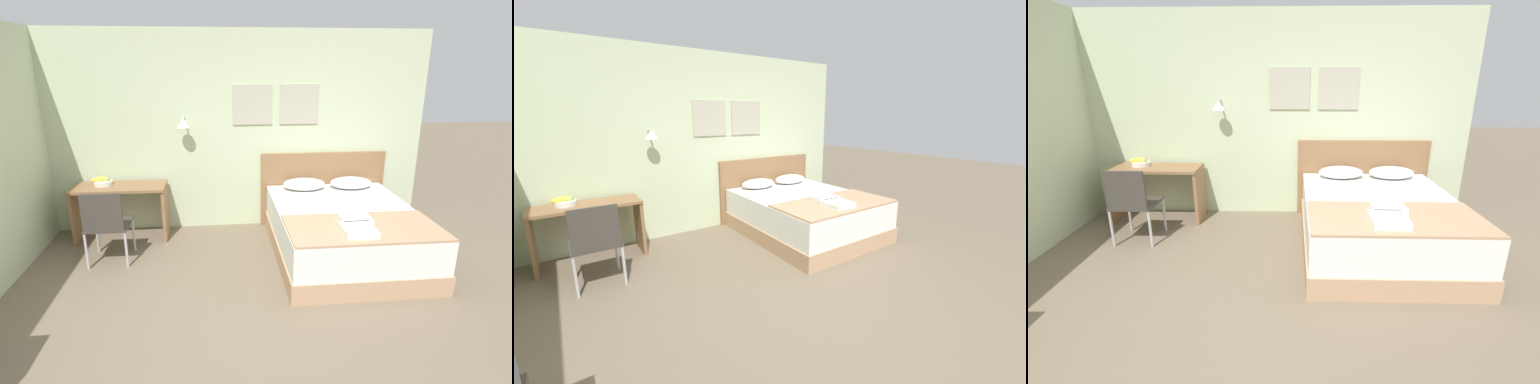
# 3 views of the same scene
# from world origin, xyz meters

# --- Properties ---
(ground_plane) EXTENTS (24.00, 24.00, 0.00)m
(ground_plane) POSITION_xyz_m (0.00, 0.00, 0.00)
(ground_plane) COLOR #756651
(wall_back) EXTENTS (5.46, 0.31, 2.65)m
(wall_back) POSITION_xyz_m (0.01, 2.69, 1.33)
(wall_back) COLOR beige
(wall_back) RESTS_ON ground_plane
(bed) EXTENTS (1.64, 2.04, 0.59)m
(bed) POSITION_xyz_m (1.35, 1.58, 0.29)
(bed) COLOR tan
(bed) RESTS_ON ground_plane
(headboard) EXTENTS (1.76, 0.06, 1.04)m
(headboard) POSITION_xyz_m (1.35, 2.63, 0.52)
(headboard) COLOR #8E6642
(headboard) RESTS_ON ground_plane
(pillow_left) EXTENTS (0.57, 0.36, 0.15)m
(pillow_left) POSITION_xyz_m (1.02, 2.37, 0.67)
(pillow_left) COLOR white
(pillow_left) RESTS_ON bed
(pillow_right) EXTENTS (0.57, 0.36, 0.15)m
(pillow_right) POSITION_xyz_m (1.67, 2.37, 0.67)
(pillow_right) COLOR white
(pillow_right) RESTS_ON bed
(throw_blanket) EXTENTS (1.59, 0.82, 0.02)m
(throw_blanket) POSITION_xyz_m (1.35, 0.99, 0.61)
(throw_blanket) COLOR tan
(throw_blanket) RESTS_ON bed
(folded_towel_near_foot) EXTENTS (0.32, 0.27, 0.06)m
(folded_towel_near_foot) POSITION_xyz_m (1.31, 1.13, 0.65)
(folded_towel_near_foot) COLOR white
(folded_towel_near_foot) RESTS_ON throw_blanket
(folded_towel_mid_bed) EXTENTS (0.32, 0.33, 0.06)m
(folded_towel_mid_bed) POSITION_xyz_m (1.24, 0.84, 0.65)
(folded_towel_mid_bed) COLOR white
(folded_towel_mid_bed) RESTS_ON throw_blanket
(desk) EXTENTS (1.17, 0.48, 0.73)m
(desk) POSITION_xyz_m (-1.40, 2.35, 0.51)
(desk) COLOR #8E6642
(desk) RESTS_ON ground_plane
(desk_chair) EXTENTS (0.48, 0.48, 0.89)m
(desk_chair) POSITION_xyz_m (-1.41, 1.63, 0.52)
(desk_chair) COLOR #3D3833
(desk_chair) RESTS_ON ground_plane
(fruit_bowl) EXTENTS (0.26, 0.23, 0.11)m
(fruit_bowl) POSITION_xyz_m (-1.61, 2.40, 0.77)
(fruit_bowl) COLOR silver
(fruit_bowl) RESTS_ON desk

